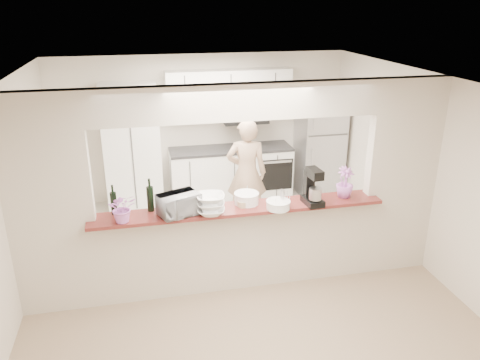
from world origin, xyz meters
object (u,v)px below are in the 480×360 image
object	(u,v)px
person	(247,174)
stand_mixer	(313,188)
refrigerator	(319,148)
toaster_oven	(179,204)

from	to	relation	value
person	stand_mixer	bearing A→B (deg)	112.78
refrigerator	toaster_oven	size ratio (longest dim) A/B	3.89
toaster_oven	stand_mixer	bearing A→B (deg)	-23.15
toaster_oven	stand_mixer	xyz separation A→B (m)	(1.55, -0.04, 0.07)
refrigerator	toaster_oven	xyz separation A→B (m)	(-2.75, -2.75, 0.36)
person	refrigerator	bearing A→B (deg)	-136.36
refrigerator	stand_mixer	xyz separation A→B (m)	(-1.20, -2.79, 0.44)
person	toaster_oven	bearing A→B (deg)	67.29
refrigerator	stand_mixer	size ratio (longest dim) A/B	3.89
toaster_oven	person	bearing A→B (deg)	34.18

